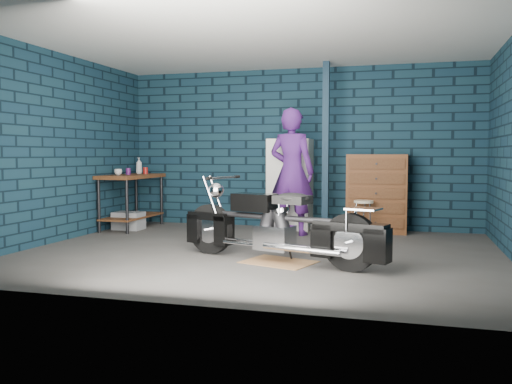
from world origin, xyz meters
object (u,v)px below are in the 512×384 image
motorcycle (279,220)px  locker (290,184)px  person (292,172)px  storage_bin (129,221)px  shop_stool (363,218)px  workbench (132,201)px  tool_chest (377,194)px

motorcycle → locker: size_ratio=1.49×
motorcycle → person: (-0.31, 2.19, 0.49)m
person → storage_bin: size_ratio=4.17×
person → motorcycle: bearing=109.3°
locker → shop_stool: locker is taller
motorcycle → storage_bin: (-3.05, 2.01, -0.35)m
workbench → person: (2.75, 0.02, 0.53)m
workbench → person: person is taller
storage_bin → locker: (2.58, 0.78, 0.61)m
locker → motorcycle: bearing=-80.4°
workbench → locker: size_ratio=0.93×
person → storage_bin: person is taller
locker → tool_chest: size_ratio=1.20×
locker → storage_bin: bearing=-163.2°
motorcycle → storage_bin: motorcycle is taller
motorcycle → shop_stool: motorcycle is taller
shop_stool → workbench: bearing=-177.5°
tool_chest → shop_stool: (-0.17, -0.45, -0.35)m
person → locker: (-0.16, 0.60, -0.23)m
person → shop_stool: size_ratio=3.59×
tool_chest → motorcycle: bearing=-108.9°
workbench → tool_chest: 4.07m
storage_bin → shop_stool: shop_stool is taller
motorcycle → shop_stool: size_ratio=4.10×
locker → tool_chest: 1.43m
locker → shop_stool: 1.41m
motorcycle → shop_stool: 2.47m
tool_chest → workbench: bearing=-171.3°
tool_chest → shop_stool: bearing=-110.8°
person → locker: size_ratio=1.30×
workbench → storage_bin: (0.02, -0.16, -0.31)m
storage_bin → tool_chest: 4.10m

